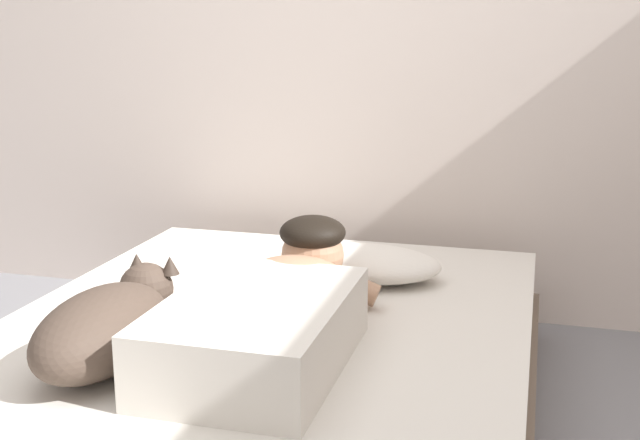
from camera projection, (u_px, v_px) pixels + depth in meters
The scene contains 7 objects.
back_wall at pixel (410, 4), 3.13m from camera, with size 4.66×0.12×2.50m.
bed at pixel (256, 388), 2.26m from camera, with size 1.53×2.10×0.34m.
pillow at pixel (363, 263), 2.67m from camera, with size 0.52×0.32×0.11m, color white.
person_lying at pixel (275, 308), 2.09m from camera, with size 0.43×0.92×0.27m.
dog at pixel (108, 325), 1.98m from camera, with size 0.26×0.57×0.21m.
coffee_cup at pixel (349, 270), 2.65m from camera, with size 0.12×0.09×0.07m.
cell_phone at pixel (209, 336), 2.17m from camera, with size 0.07×0.14×0.01m, color black.
Camera 1 is at (0.53, -1.63, 1.16)m, focal length 44.98 mm.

